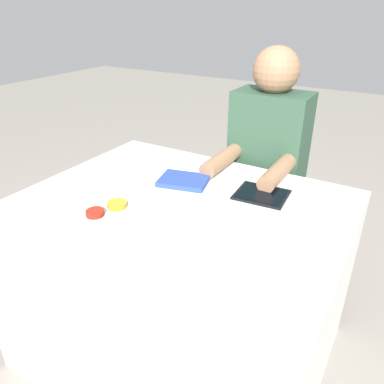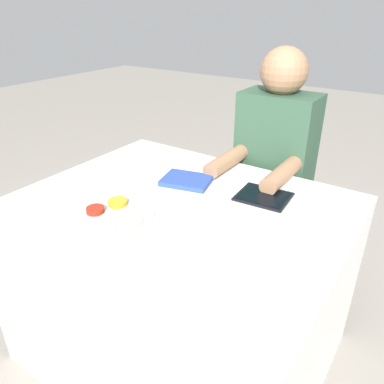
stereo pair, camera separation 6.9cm
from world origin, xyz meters
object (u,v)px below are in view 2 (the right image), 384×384
Objects in this scene: thali_tray at (113,216)px; person_diner at (271,186)px; red_notebook at (187,181)px; tablet_device at (264,196)px.

thali_tray is 0.85m from person_diner.
person_diner is at bearing 67.11° from red_notebook.
thali_tray is at bearing -130.42° from tablet_device.
person_diner is (0.23, 0.80, -0.15)m from thali_tray.
tablet_device is 0.43m from person_diner.
person_diner is (0.19, 0.44, -0.15)m from red_notebook.
red_notebook is at bearing -112.89° from person_diner.
thali_tray is 0.37m from red_notebook.
thali_tray is at bearing -106.21° from person_diner.
thali_tray reaches higher than tablet_device.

